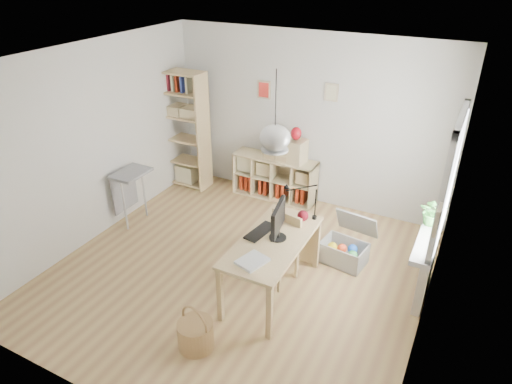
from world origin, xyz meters
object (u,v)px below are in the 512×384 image
at_px(desk, 273,247).
at_px(monitor, 278,220).
at_px(cube_shelf, 274,180).
at_px(drawer_chest, 286,149).
at_px(storage_chest, 346,248).
at_px(chair, 280,244).
at_px(tall_bookshelf, 184,125).

distance_m(desk, monitor, 0.35).
xyz_separation_m(cube_shelf, drawer_chest, (0.20, -0.04, 0.61)).
distance_m(cube_shelf, storage_chest, 2.03).
bearing_deg(desk, chair, 98.41).
xyz_separation_m(desk, chair, (-0.04, 0.30, -0.16)).
height_order(desk, chair, chair).
distance_m(desk, chair, 0.34).
distance_m(chair, drawer_chest, 2.08).
bearing_deg(desk, storage_chest, 59.33).
distance_m(cube_shelf, tall_bookshelf, 1.77).
relative_size(chair, drawer_chest, 1.33).
distance_m(cube_shelf, chair, 2.17).
relative_size(desk, tall_bookshelf, 0.75).
bearing_deg(cube_shelf, storage_chest, -36.60).
bearing_deg(storage_chest, drawer_chest, 148.68).
distance_m(chair, storage_chest, 1.02).
relative_size(tall_bookshelf, chair, 2.30).
xyz_separation_m(chair, monitor, (0.08, -0.24, 0.50)).
distance_m(chair, monitor, 0.56).
height_order(cube_shelf, storage_chest, cube_shelf).
distance_m(desk, cube_shelf, 2.48).
height_order(desk, tall_bookshelf, tall_bookshelf).
xyz_separation_m(monitor, drawer_chest, (-0.85, 2.13, -0.09)).
xyz_separation_m(cube_shelf, tall_bookshelf, (-1.56, -0.28, 0.79)).
relative_size(tall_bookshelf, monitor, 3.98).
bearing_deg(cube_shelf, desk, -65.39).
relative_size(storage_chest, monitor, 1.44).
bearing_deg(desk, cube_shelf, 114.61).
relative_size(desk, chair, 1.72).
bearing_deg(cube_shelf, monitor, -64.09).
bearing_deg(tall_bookshelf, cube_shelf, 10.19).
xyz_separation_m(chair, drawer_chest, (-0.77, 1.89, 0.41)).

